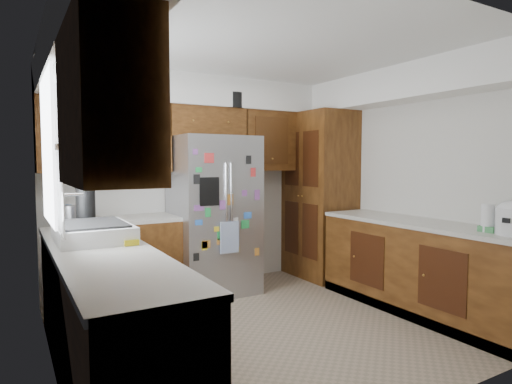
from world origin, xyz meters
The scene contains 11 objects.
floor centered at (0.00, 0.00, 0.00)m, with size 3.60×3.60×0.00m, color tan.
room_shell centered at (-0.11, 0.36, 1.82)m, with size 3.64×3.24×2.52m.
left_counter_run centered at (-1.36, 0.03, 0.43)m, with size 1.36×3.20×0.92m.
right_counter_run centered at (1.50, -0.47, 0.42)m, with size 0.63×2.25×0.92m.
pantry centered at (1.50, 1.15, 1.07)m, with size 0.60×0.90×2.15m, color #3D200B.
fridge centered at (0.00, 1.20, 0.90)m, with size 0.90×0.79×1.80m.
bridge_cabinet centered at (0.00, 1.43, 1.98)m, with size 0.96×0.34×0.35m, color #3D200B.
fridge_top_items centered at (-0.01, 1.41, 2.29)m, with size 0.95×0.41×0.31m.
sink_assembly centered at (-1.50, 0.10, 0.99)m, with size 0.52×0.73×0.37m.
left_counter_clutter centered at (-1.48, 0.86, 1.05)m, with size 0.33×0.85×0.38m.
paper_towel centered at (1.44, -1.17, 1.04)m, with size 0.10×0.10×0.23m, color white.
Camera 1 is at (-2.04, -3.27, 1.51)m, focal length 30.00 mm.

